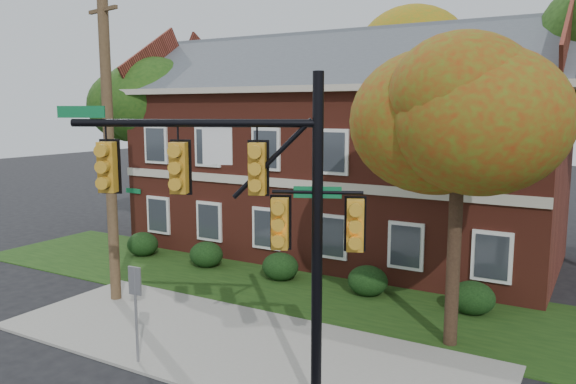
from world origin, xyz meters
The scene contains 15 objects.
ground centered at (0.00, 0.00, 0.00)m, with size 120.00×120.00×0.00m, color black.
sidewalk centered at (0.00, 1.00, 0.04)m, with size 14.00×5.00×0.08m, color gray.
grass_strip centered at (0.00, 6.00, 0.02)m, with size 30.00×6.00×0.04m, color #193811.
apartment_building centered at (-2.00, 11.95, 4.99)m, with size 18.80×8.80×9.74m.
hedge_far_left centered at (-9.00, 6.70, 0.53)m, with size 1.40×1.26×1.05m, color black.
hedge_left centered at (-5.50, 6.70, 0.53)m, with size 1.40×1.26×1.05m, color black.
hedge_center centered at (-2.00, 6.70, 0.53)m, with size 1.40×1.26×1.05m, color black.
hedge_right centered at (1.50, 6.70, 0.53)m, with size 1.40×1.26×1.05m, color black.
hedge_far_right centered at (5.00, 6.70, 0.53)m, with size 1.40×1.26×1.05m, color black.
tree_near_right centered at (5.22, 3.87, 6.67)m, with size 4.50×4.25×8.58m.
tree_left_rear centered at (-11.73, 10.84, 6.68)m, with size 5.40×5.10×8.88m.
tree_far_rear centered at (-0.66, 19.79, 8.84)m, with size 6.84×6.46×11.52m.
traffic_signal centered at (2.23, -1.38, 4.41)m, with size 5.89×2.74×7.10m.
utility_pole centered at (-5.61, 2.00, 5.18)m, with size 1.58×0.46×10.22m.
sign_post centered at (-1.50, -1.12, 1.72)m, with size 0.37×0.07×2.53m.
Camera 1 is at (8.45, -10.76, 6.37)m, focal length 35.00 mm.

